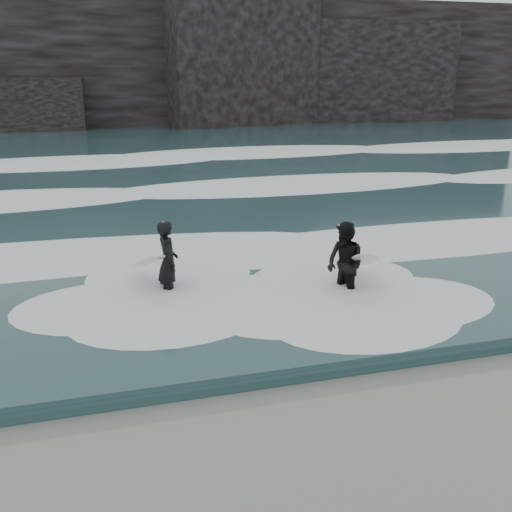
% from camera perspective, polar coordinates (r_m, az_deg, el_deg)
% --- Properties ---
extents(sea, '(90.00, 52.00, 0.30)m').
position_cam_1_polar(sea, '(33.43, -11.58, 10.24)').
color(sea, '#243E40').
rests_on(sea, ground).
extents(headland, '(70.00, 9.00, 10.00)m').
position_cam_1_polar(headland, '(50.13, -13.47, 18.18)').
color(headland, black).
rests_on(headland, ground).
extents(foam_near, '(60.00, 3.20, 0.20)m').
position_cam_1_polar(foam_near, '(13.88, -5.49, 0.86)').
color(foam_near, white).
rests_on(foam_near, sea).
extents(foam_mid, '(60.00, 4.00, 0.24)m').
position_cam_1_polar(foam_mid, '(20.60, -8.92, 6.46)').
color(foam_mid, white).
rests_on(foam_mid, sea).
extents(foam_far, '(60.00, 4.80, 0.30)m').
position_cam_1_polar(foam_far, '(29.44, -11.03, 9.85)').
color(foam_far, white).
rests_on(foam_far, sea).
extents(surfer_left, '(1.06, 1.84, 1.70)m').
position_cam_1_polar(surfer_left, '(11.48, -9.14, -0.61)').
color(surfer_left, black).
rests_on(surfer_left, ground).
extents(surfer_right, '(1.51, 1.96, 1.70)m').
position_cam_1_polar(surfer_right, '(11.37, 9.11, -0.78)').
color(surfer_right, black).
rests_on(surfer_right, ground).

